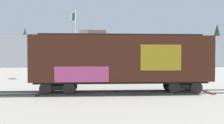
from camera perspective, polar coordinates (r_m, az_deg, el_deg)
ground_plane at (r=16.76m, az=4.60°, el=-8.28°), size 260.00×260.00×0.00m
track at (r=16.74m, az=4.23°, el=-8.15°), size 60.00×2.55×0.08m
freight_car at (r=16.47m, az=2.61°, el=0.64°), size 13.45×2.98×4.61m
flagpole at (r=28.04m, az=-10.26°, el=7.48°), size 0.99×1.51×8.83m
hillside at (r=81.85m, az=-1.69°, el=2.48°), size 156.24×43.66×14.09m
parked_car_tan at (r=23.84m, az=-10.56°, el=-3.37°), size 4.63×2.27×1.71m
parked_car_red at (r=23.78m, az=4.37°, el=-3.47°), size 4.60×2.22×1.64m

